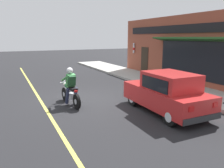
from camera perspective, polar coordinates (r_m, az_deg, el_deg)
ground_plane at (r=10.22m, az=-7.46°, el=-4.19°), size 80.00×80.00×0.00m
sidewalk_curb at (r=15.27m, az=8.49°, el=1.50°), size 2.60×22.00×0.14m
lane_stripe at (r=12.70m, az=-19.66°, el=-1.56°), size 0.12×19.80×0.01m
storefront_building at (r=14.90m, az=16.77°, el=8.76°), size 1.25×11.88×4.20m
motorcycle_with_rider at (r=9.46m, az=-10.82°, el=-1.40°), size 0.60×2.02×1.62m
car_hatchback at (r=8.60m, az=14.03°, el=-2.31°), size 1.72×3.81×1.57m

